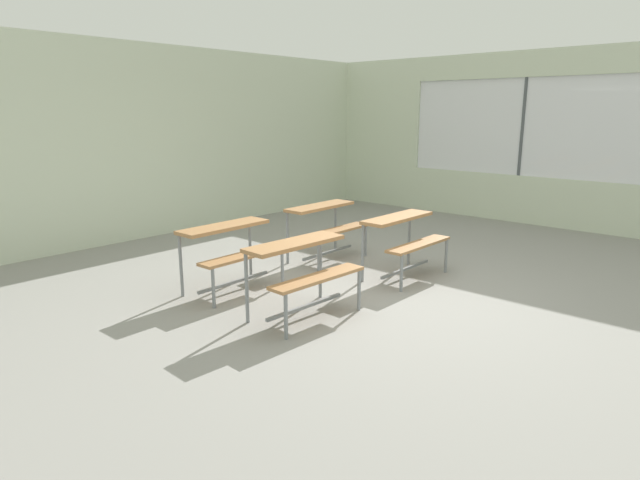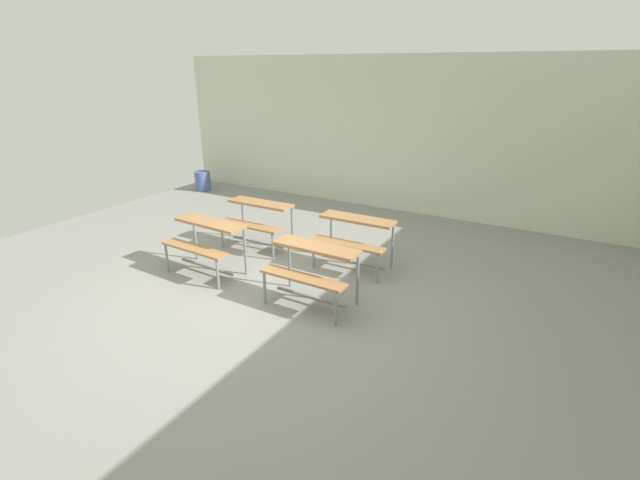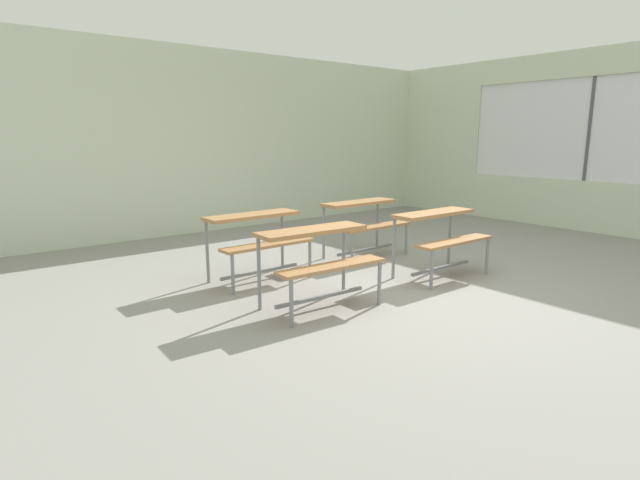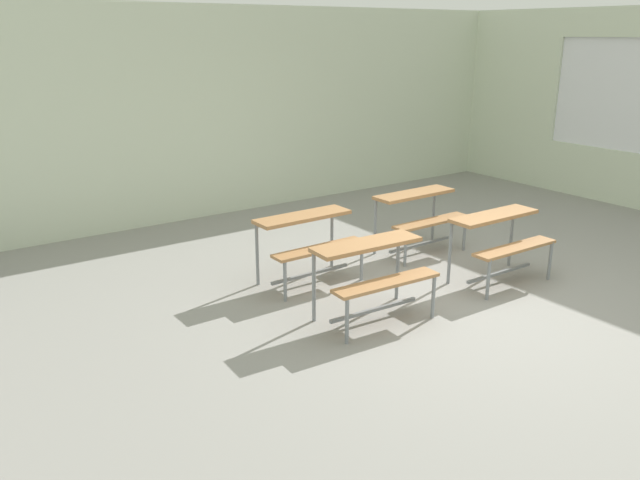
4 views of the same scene
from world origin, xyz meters
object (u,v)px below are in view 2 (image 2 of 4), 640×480
desk_bench_r0c0 (205,236)px  desk_bench_r0c1 (312,262)px  desk_bench_r1c0 (257,214)px  desk_bench_r1c1 (354,232)px  trash_bin (203,181)px

desk_bench_r0c0 → desk_bench_r0c1: 1.76m
desk_bench_r0c0 → desk_bench_r1c0: (0.04, 1.14, 0.00)m
desk_bench_r0c1 → desk_bench_r1c1: same height
desk_bench_r0c0 → trash_bin: bearing=137.2°
desk_bench_r1c0 → trash_bin: bearing=145.6°
desk_bench_r0c1 → trash_bin: (-5.08, 3.44, -0.34)m
desk_bench_r1c1 → trash_bin: 5.53m
desk_bench_r1c0 → trash_bin: (-3.36, 2.27, -0.34)m
desk_bench_r0c1 → trash_bin: size_ratio=2.45×
desk_bench_r0c0 → desk_bench_r1c1: size_ratio=1.02×
desk_bench_r0c0 → desk_bench_r0c1: same height
desk_bench_r0c0 → trash_bin: size_ratio=2.50×
desk_bench_r0c1 → desk_bench_r0c0: bearing=179.4°
desk_bench_r1c0 → trash_bin: desk_bench_r1c0 is taller
trash_bin → desk_bench_r0c0: bearing=-45.7°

